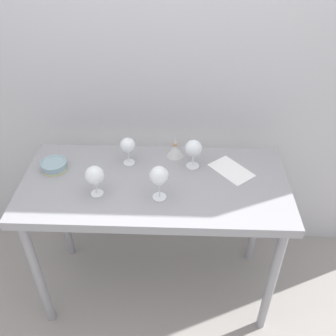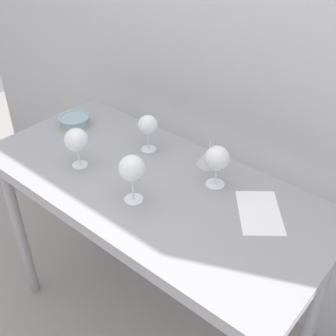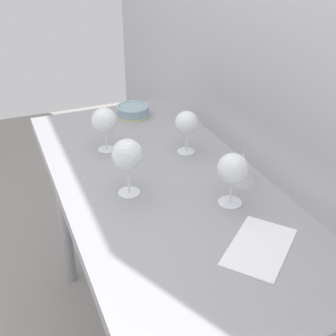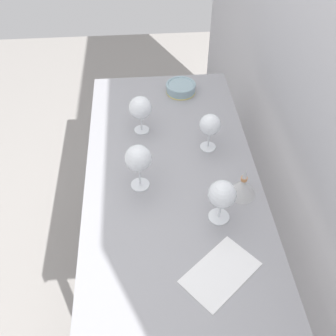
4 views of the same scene
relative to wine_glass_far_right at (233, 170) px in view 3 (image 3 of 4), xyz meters
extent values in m
cube|color=#B9B9BE|center=(-0.20, 0.35, 0.29)|extent=(3.80, 0.04, 2.60)
cube|color=gray|center=(-0.20, -0.14, -0.13)|extent=(1.40, 0.64, 0.04)
cube|color=gray|center=(-0.20, -0.46, -0.14)|extent=(1.40, 0.01, 0.05)
cylinder|color=gray|center=(-0.84, -0.40, -0.58)|extent=(0.05, 0.05, 0.86)
cylinder|color=gray|center=(-0.84, 0.12, -0.58)|extent=(0.05, 0.05, 0.86)
cylinder|color=white|center=(0.00, 0.00, -0.11)|extent=(0.07, 0.07, 0.00)
cylinder|color=white|center=(0.00, 0.00, -0.07)|extent=(0.01, 0.01, 0.07)
sphere|color=white|center=(0.00, 0.00, 0.00)|extent=(0.09, 0.09, 0.09)
cylinder|color=maroon|center=(0.00, 0.00, -0.01)|extent=(0.07, 0.07, 0.02)
cylinder|color=white|center=(-0.17, -0.26, -0.11)|extent=(0.07, 0.07, 0.00)
cylinder|color=white|center=(-0.17, -0.26, -0.06)|extent=(0.01, 0.01, 0.09)
sphere|color=white|center=(-0.17, -0.26, 0.02)|extent=(0.09, 0.09, 0.09)
cylinder|color=maroon|center=(-0.17, -0.26, 0.01)|extent=(0.07, 0.07, 0.03)
cylinder|color=white|center=(-0.48, -0.25, -0.11)|extent=(0.06, 0.06, 0.00)
cylinder|color=white|center=(-0.48, -0.25, -0.07)|extent=(0.01, 0.01, 0.07)
sphere|color=white|center=(-0.48, -0.25, 0.00)|extent=(0.09, 0.09, 0.09)
cylinder|color=maroon|center=(-0.48, -0.25, -0.01)|extent=(0.07, 0.07, 0.03)
cylinder|color=white|center=(-0.35, 0.02, -0.11)|extent=(0.06, 0.06, 0.00)
cylinder|color=white|center=(-0.35, 0.02, -0.07)|extent=(0.01, 0.01, 0.08)
sphere|color=white|center=(-0.35, 0.02, 0.00)|extent=(0.08, 0.08, 0.08)
cylinder|color=maroon|center=(-0.35, 0.02, -0.01)|extent=(0.06, 0.06, 0.02)
cube|color=white|center=(0.21, -0.03, -0.11)|extent=(0.26, 0.27, 0.00)
cylinder|color=#DBCC66|center=(-0.75, -0.05, -0.11)|extent=(0.14, 0.14, 0.01)
cylinder|color=#8CA8B2|center=(-0.75, -0.05, -0.09)|extent=(0.14, 0.14, 0.04)
torus|color=#8CA8B2|center=(-0.75, -0.05, -0.07)|extent=(0.14, 0.14, 0.01)
cone|color=#BBBBBB|center=(-0.10, 0.10, -0.08)|extent=(0.10, 0.10, 0.07)
cylinder|color=#C17F4C|center=(-0.10, 0.10, -0.04)|extent=(0.02, 0.02, 0.01)
cone|color=#BBBBBB|center=(-0.10, 0.10, -0.01)|extent=(0.02, 0.02, 0.04)
camera|label=1|loc=(-0.07, -1.67, 1.15)|focal=40.58mm
camera|label=2|loc=(0.69, -1.09, 0.86)|focal=45.78mm
camera|label=3|loc=(0.94, -0.60, 0.63)|focal=46.84mm
camera|label=4|loc=(0.79, -0.24, 0.94)|focal=41.13mm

